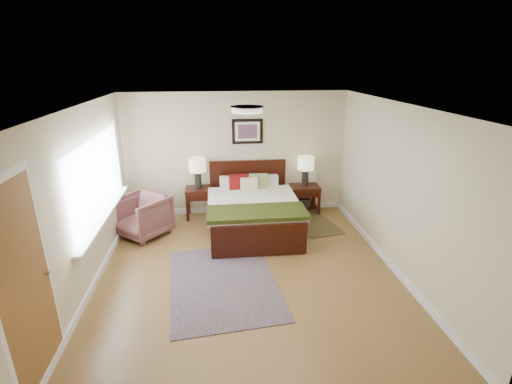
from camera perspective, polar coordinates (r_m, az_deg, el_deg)
floor at (r=5.80m, az=-1.19°, el=-12.30°), size 5.00×5.00×0.00m
back_wall at (r=7.64m, az=-3.05°, el=5.83°), size 4.50×0.04×2.50m
front_wall at (r=3.05m, az=3.31°, el=-17.07°), size 4.50×0.04×2.50m
left_wall at (r=5.53m, az=-25.18°, el=-1.51°), size 0.04×5.00×2.50m
right_wall at (r=5.88m, az=21.09°, el=0.26°), size 0.04×5.00×2.50m
ceiling at (r=4.96m, az=-1.40°, el=13.03°), size 4.50×5.00×0.02m
window at (r=6.11m, az=-22.94°, el=1.96°), size 0.11×2.72×1.32m
door at (r=4.14m, az=-31.87°, el=-12.54°), size 0.06×1.00×2.18m
ceil_fixture at (r=4.96m, az=-1.39°, el=12.63°), size 0.44×0.44×0.08m
bed at (r=6.92m, az=-0.50°, el=-2.06°), size 1.70×2.05×1.10m
wall_art at (r=7.53m, az=-1.33°, el=9.31°), size 0.62×0.05×0.50m
nightstand_left at (r=7.61m, az=-8.78°, el=-0.34°), size 0.52×0.47×0.62m
nightstand_right at (r=7.88m, az=7.47°, el=-0.64°), size 0.60×0.45×0.59m
lamp_left at (r=7.46m, az=-9.00°, el=3.71°), size 0.34×0.34×0.61m
lamp_right at (r=7.69m, az=7.66°, el=4.01°), size 0.34×0.34×0.61m
armchair at (r=7.10m, az=-17.08°, el=-3.53°), size 1.17×1.17×0.76m
rug_persian at (r=5.59m, az=-5.09°, el=-13.68°), size 1.72×2.28×0.01m
rug_navy at (r=7.43m, az=9.09°, el=-4.97°), size 0.93×1.21×0.01m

